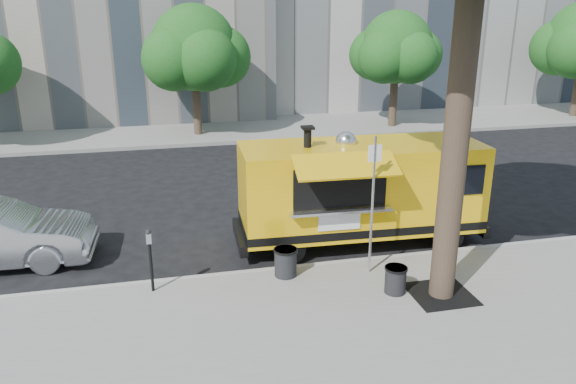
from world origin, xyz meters
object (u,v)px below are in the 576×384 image
object	(u,v)px
far_tree_b	(194,48)
sign_post	(373,198)
food_truck	(360,190)
trash_bin_left	(395,279)
parking_meter	(150,253)
far_tree_c	(396,48)
trash_bin_right	(286,261)

from	to	relation	value
far_tree_b	sign_post	distance (m)	14.61
food_truck	trash_bin_left	world-z (taller)	food_truck
sign_post	trash_bin_left	size ratio (longest dim) A/B	5.42
trash_bin_left	far_tree_b	bearing A→B (deg)	100.19
parking_meter	food_truck	distance (m)	5.22
far_tree_c	trash_bin_right	size ratio (longest dim) A/B	8.51
food_truck	trash_bin_right	world-z (taller)	food_truck
trash_bin_left	trash_bin_right	xyz separation A→B (m)	(-1.98, 1.21, 0.03)
food_truck	trash_bin_right	size ratio (longest dim) A/B	10.02
far_tree_c	sign_post	size ratio (longest dim) A/B	1.74
sign_post	far_tree_c	bearing A→B (deg)	65.19
food_truck	trash_bin_left	size ratio (longest dim) A/B	11.09
far_tree_c	food_truck	bearing A→B (deg)	-116.52
far_tree_b	food_truck	xyz separation A→B (m)	(2.94, -12.44, -2.43)
far_tree_c	trash_bin_right	xyz separation A→B (m)	(-8.24, -13.70, -3.24)
far_tree_b	trash_bin_left	bearing A→B (deg)	-79.81
food_truck	trash_bin_left	xyz separation A→B (m)	(-0.21, -2.77, -0.95)
far_tree_b	trash_bin_left	size ratio (longest dim) A/B	9.95
parking_meter	food_truck	world-z (taller)	food_truck
sign_post	parking_meter	bearing A→B (deg)	177.48
far_tree_b	trash_bin_right	distance (m)	14.42
food_truck	trash_bin_right	bearing A→B (deg)	-142.16
far_tree_c	parking_meter	bearing A→B (deg)	-128.66
sign_post	food_truck	xyz separation A→B (m)	(0.39, 1.81, -0.45)
sign_post	trash_bin_left	world-z (taller)	sign_post
parking_meter	trash_bin_left	size ratio (longest dim) A/B	2.41
far_tree_c	parking_meter	distance (m)	17.82
far_tree_c	trash_bin_right	distance (m)	16.31
far_tree_b	sign_post	bearing A→B (deg)	-79.85
parking_meter	trash_bin_right	bearing A→B (deg)	1.04
trash_bin_left	trash_bin_right	world-z (taller)	trash_bin_right
parking_meter	food_truck	size ratio (longest dim) A/B	0.22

